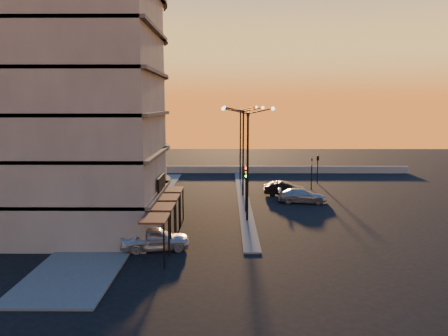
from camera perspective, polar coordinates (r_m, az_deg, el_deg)
The scene contains 14 objects.
ground at distance 36.70m, azimuth 3.04°, elevation -7.01°, with size 120.00×120.00×0.00m, color black.
sidewalk_west at distance 41.47m, azimuth -11.93°, elevation -5.29°, with size 5.00×40.00×0.12m, color #494947.
median at distance 46.40m, azimuth 2.48°, elevation -3.67°, with size 1.20×36.00×0.12m, color #494947.
parapet at distance 62.15m, azimuth 3.80°, elevation -0.20°, with size 44.00×0.50×1.00m, color slate.
building at distance 37.54m, azimuth -19.13°, elevation 11.25°, with size 14.35×17.08×25.00m.
streetlamp_near at distance 35.64m, azimuth 3.11°, elevation 1.70°, with size 4.32×0.32×9.51m.
streetlamp_mid at distance 45.58m, azimuth 2.53°, elevation 3.15°, with size 4.32×0.32×9.51m.
streetlamp_far at distance 55.54m, azimuth 2.15°, elevation 4.08°, with size 4.32×0.32×9.51m.
traffic_light_main at distance 38.87m, azimuth 2.88°, elevation -1.77°, with size 0.28×0.44×4.25m.
signal_east_a at distance 50.89m, azimuth 11.37°, elevation -0.62°, with size 0.13×0.16×3.60m.
signal_east_b at distance 54.92m, azimuth 12.16°, elevation 1.24°, with size 0.42×1.99×3.60m.
car_hatchback at distance 29.98m, azimuth -8.97°, elevation -9.08°, with size 1.85×4.59×1.56m, color #A6A7AE.
car_sedan at distance 47.35m, azimuth 7.92°, elevation -2.67°, with size 1.55×4.44×1.46m, color black.
car_wagon at distance 44.11m, azimuth 10.21°, elevation -3.57°, with size 1.97×4.84×1.40m, color #94969A.
Camera 1 is at (-1.68, -35.36, 9.70)m, focal length 35.00 mm.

